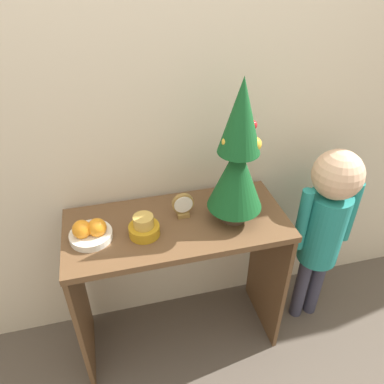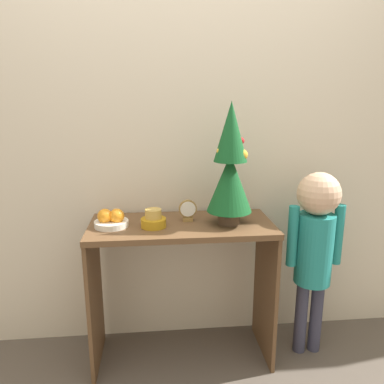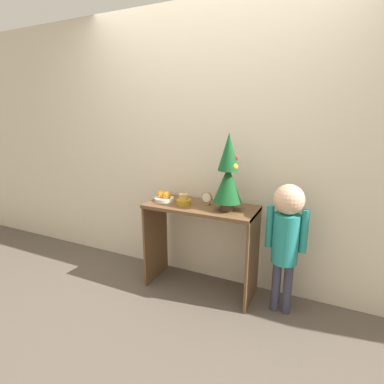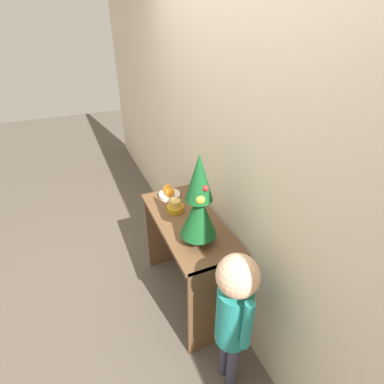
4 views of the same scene
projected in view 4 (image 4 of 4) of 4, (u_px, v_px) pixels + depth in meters
name	position (u px, v px, depth m)	size (l,w,h in m)	color
ground_plane	(165.00, 303.00, 2.51)	(12.00, 12.00, 0.00)	brown
back_wall	(223.00, 157.00, 2.03)	(7.00, 0.05, 2.50)	beige
console_table	(188.00, 242.00, 2.28)	(0.97, 0.44, 0.80)	brown
mini_tree	(199.00, 203.00, 1.81)	(0.23, 0.23, 0.63)	#4C3828
fruit_bowl	(169.00, 193.00, 2.44)	(0.17, 0.17, 0.10)	silver
singing_bowl	(175.00, 207.00, 2.26)	(0.13, 0.13, 0.09)	#B78419
desk_clock	(195.00, 215.00, 2.13)	(0.10, 0.04, 0.12)	olive
child_figure	(234.00, 308.00, 1.64)	(0.31, 0.23, 1.06)	#38384C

